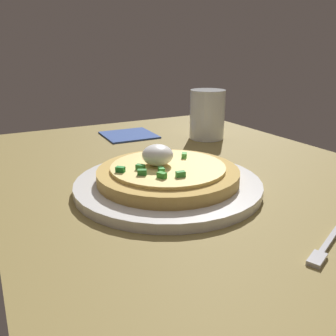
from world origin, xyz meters
TOP-DOWN VIEW (x-y plane):
  - dining_table at (0.00, 0.00)cm, footprint 90.62×65.65cm
  - plate at (6.80, -7.89)cm, footprint 29.00×29.00cm
  - pizza at (6.74, -7.99)cm, footprint 22.00×22.00cm
  - cup_near at (-17.44, 15.83)cm, footprint 8.31×8.31cm
  - fork at (30.42, -0.99)cm, footprint 5.11×10.11cm
  - napkin at (-28.66, -0.39)cm, footprint 12.72×12.72cm

SIDE VIEW (x-z plane):
  - dining_table at x=0.00cm, z-range 0.00..2.53cm
  - napkin at x=-28.66cm, z-range 2.53..2.93cm
  - fork at x=30.42cm, z-range 2.53..3.03cm
  - plate at x=6.80cm, z-range 2.53..3.99cm
  - pizza at x=6.74cm, z-range 2.49..8.12cm
  - cup_near at x=-17.44cm, z-range 1.92..13.56cm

